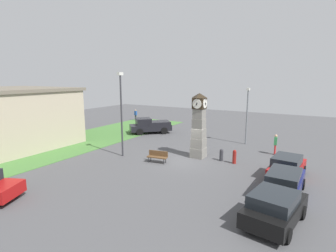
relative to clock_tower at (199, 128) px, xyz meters
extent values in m
plane|color=#4C4C4F|center=(-1.53, 0.69, -2.53)|extent=(67.76, 67.76, 0.00)
cube|color=gray|center=(0.00, 0.00, -2.12)|extent=(1.10, 1.10, 0.82)
cube|color=gray|center=(0.00, 0.00, -1.30)|extent=(1.04, 1.04, 0.82)
cube|color=gray|center=(0.00, 0.00, -0.48)|extent=(0.97, 0.97, 0.82)
cube|color=gray|center=(0.00, 0.00, 0.34)|extent=(0.91, 0.91, 0.82)
cube|color=gray|center=(0.00, 0.00, 1.15)|extent=(0.84, 0.84, 0.82)
cube|color=#2D2316|center=(0.00, 0.00, 2.01)|extent=(0.94, 0.94, 0.89)
cylinder|color=white|center=(0.00, 0.49, 2.01)|extent=(0.77, 0.04, 0.77)
cube|color=black|center=(0.00, 0.51, 2.01)|extent=(0.06, 0.13, 0.17)
cube|color=black|center=(0.00, 0.51, 2.01)|extent=(0.04, 0.29, 0.07)
cylinder|color=white|center=(0.00, -0.49, 2.01)|extent=(0.77, 0.04, 0.77)
cube|color=black|center=(0.00, -0.51, 2.01)|extent=(0.06, 0.18, 0.08)
cube|color=black|center=(0.00, -0.51, 2.01)|extent=(0.04, 0.08, 0.29)
cylinder|color=white|center=(0.49, 0.00, 2.01)|extent=(0.04, 0.77, 0.77)
cube|color=black|center=(0.51, 0.00, 2.01)|extent=(0.15, 0.06, 0.15)
cube|color=black|center=(0.51, 0.00, 2.01)|extent=(0.11, 0.04, 0.29)
cylinder|color=white|center=(-0.49, 0.00, 2.01)|extent=(0.04, 0.77, 0.77)
cube|color=black|center=(-0.51, 0.00, 2.01)|extent=(0.12, 0.06, 0.17)
cube|color=black|center=(-0.51, 0.00, 2.01)|extent=(0.22, 0.04, 0.24)
pyramid|color=#2D2316|center=(0.00, 0.00, 2.65)|extent=(0.98, 0.98, 0.38)
cylinder|color=#333338|center=(0.08, -1.97, -2.13)|extent=(0.30, 0.30, 0.81)
sphere|color=#333338|center=(0.08, -1.97, -1.68)|extent=(0.27, 0.27, 0.27)
cylinder|color=maroon|center=(-0.08, -3.08, -2.07)|extent=(0.28, 0.28, 0.93)
sphere|color=maroon|center=(-0.08, -3.08, -1.56)|extent=(0.26, 0.26, 0.26)
cube|color=black|center=(-7.53, -7.13, -1.90)|extent=(4.14, 2.52, 0.73)
cube|color=#1E2328|center=(-7.81, -7.08, -1.26)|extent=(2.39, 2.09, 0.56)
cylinder|color=black|center=(-6.19, -6.43, -2.21)|extent=(0.67, 0.32, 0.64)
cylinder|color=black|center=(-6.49, -8.22, -2.21)|extent=(0.67, 0.32, 0.64)
cylinder|color=black|center=(-8.56, -6.04, -2.21)|extent=(0.67, 0.32, 0.64)
cylinder|color=black|center=(-8.86, -7.83, -2.21)|extent=(0.67, 0.32, 0.64)
cube|color=navy|center=(-4.13, -7.12, -1.91)|extent=(4.62, 1.89, 0.71)
cube|color=#1E2328|center=(-4.47, -7.11, -1.29)|extent=(2.56, 1.68, 0.51)
cylinder|color=black|center=(-2.69, -6.34, -2.21)|extent=(0.65, 0.24, 0.64)
cylinder|color=black|center=(-2.74, -8.00, -2.21)|extent=(0.65, 0.24, 0.64)
cylinder|color=black|center=(-5.52, -6.25, -2.21)|extent=(0.65, 0.24, 0.64)
cylinder|color=black|center=(-5.57, -7.90, -2.21)|extent=(0.65, 0.24, 0.64)
cube|color=#A51111|center=(-1.16, -6.95, -1.94)|extent=(4.11, 2.09, 0.65)
cube|color=#1E2328|center=(-1.46, -6.92, -1.30)|extent=(2.32, 1.79, 0.61)
cylinder|color=black|center=(0.14, -6.25, -2.21)|extent=(0.66, 0.28, 0.64)
cylinder|color=black|center=(-0.02, -7.88, -2.21)|extent=(0.66, 0.28, 0.64)
cylinder|color=black|center=(-2.30, -6.02, -2.21)|extent=(0.66, 0.28, 0.64)
cylinder|color=black|center=(-2.46, -7.65, -2.21)|extent=(0.66, 0.28, 0.64)
cylinder|color=black|center=(-11.89, 6.26, -2.21)|extent=(0.45, 0.67, 0.64)
cube|color=black|center=(6.06, 8.95, -1.83)|extent=(4.83, 4.82, 0.70)
cube|color=black|center=(5.46, 9.55, -1.08)|extent=(2.52, 2.52, 0.80)
cube|color=black|center=(6.75, 8.27, -1.30)|extent=(3.28, 3.28, 0.36)
cylinder|color=black|center=(4.37, 9.31, -2.13)|extent=(0.76, 0.76, 0.80)
cylinder|color=black|center=(5.69, 10.64, -2.13)|extent=(0.76, 0.76, 0.80)
cylinder|color=black|center=(6.44, 7.26, -2.13)|extent=(0.76, 0.76, 0.80)
cylinder|color=black|center=(7.75, 8.59, -2.13)|extent=(0.76, 0.76, 0.80)
cube|color=brown|center=(-2.94, 2.22, -2.08)|extent=(0.76, 1.66, 0.08)
cube|color=brown|center=(-2.70, 2.26, -1.83)|extent=(0.33, 1.59, 0.40)
cylinder|color=#262628|center=(-3.25, 2.81, -2.31)|extent=(0.06, 0.06, 0.45)
cylinder|color=#262628|center=(-3.03, 1.55, -2.31)|extent=(0.06, 0.06, 0.45)
cylinder|color=#262628|center=(-2.85, 2.88, -2.31)|extent=(0.06, 0.06, 0.45)
cylinder|color=#262628|center=(-2.64, 1.62, -2.31)|extent=(0.06, 0.06, 0.45)
cylinder|color=red|center=(4.18, -5.41, -2.09)|extent=(0.14, 0.14, 0.88)
cylinder|color=red|center=(3.98, -5.43, -2.09)|extent=(0.14, 0.14, 0.88)
cube|color=#338C4C|center=(4.08, -5.42, -1.32)|extent=(0.42, 0.27, 0.66)
sphere|color=tan|center=(4.08, -5.42, -0.87)|extent=(0.24, 0.24, 0.24)
cylinder|color=#3F3F47|center=(12.83, 16.42, -2.11)|extent=(0.14, 0.14, 0.84)
cylinder|color=#3F3F47|center=(12.81, 16.23, -2.11)|extent=(0.14, 0.14, 0.84)
cube|color=#264CA5|center=(12.82, 16.33, -1.38)|extent=(0.28, 0.42, 0.63)
sphere|color=tan|center=(12.82, 16.33, -0.95)|extent=(0.23, 0.23, 0.23)
cylinder|color=slate|center=(6.50, -2.29, 0.15)|extent=(0.14, 0.14, 5.37)
cube|color=silver|center=(6.50, -2.29, 2.95)|extent=(0.50, 0.24, 0.24)
cylinder|color=#333338|center=(-2.91, 5.73, 0.86)|extent=(0.14, 0.14, 6.78)
cube|color=silver|center=(-2.91, 5.73, 4.37)|extent=(0.50, 0.24, 0.24)
cube|color=#477A38|center=(-5.33, 13.12, -2.51)|extent=(40.66, 7.98, 0.04)
camera|label=1|loc=(-19.54, -8.51, 4.04)|focal=28.00mm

